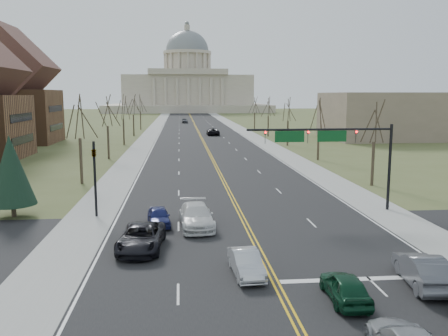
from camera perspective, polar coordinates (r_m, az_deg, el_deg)
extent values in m
plane|color=#495329|center=(26.21, 5.75, -12.69)|extent=(600.00, 600.00, 0.00)
cube|color=black|center=(134.34, -3.28, 4.73)|extent=(20.00, 380.00, 0.01)
cube|color=black|center=(31.77, 3.66, -8.75)|extent=(120.00, 14.00, 0.01)
cube|color=gray|center=(134.44, -8.41, 4.66)|extent=(4.00, 380.00, 0.03)
cube|color=gray|center=(135.30, 1.82, 4.77)|extent=(4.00, 380.00, 0.03)
cube|color=gold|center=(134.34, -3.28, 4.74)|extent=(0.42, 380.00, 0.01)
cube|color=silver|center=(134.34, -7.47, 4.68)|extent=(0.15, 380.00, 0.01)
cube|color=silver|center=(135.04, 0.89, 4.77)|extent=(0.15, 380.00, 0.01)
cube|color=silver|center=(26.70, 17.03, -12.60)|extent=(9.50, 0.50, 0.01)
cube|color=beige|center=(274.05, -4.36, 7.23)|extent=(90.00, 60.00, 4.00)
cube|color=beige|center=(273.96, -4.38, 9.32)|extent=(70.00, 40.00, 16.00)
cube|color=beige|center=(253.73, -4.33, 11.50)|extent=(42.00, 3.00, 3.00)
cylinder|color=beige|center=(274.44, -4.42, 12.24)|extent=(24.00, 24.00, 12.00)
cylinder|color=beige|center=(274.93, -4.44, 13.66)|extent=(27.00, 27.00, 1.60)
ellipsoid|color=slate|center=(275.00, -4.44, 13.82)|extent=(24.00, 24.00, 22.80)
cylinder|color=beige|center=(276.42, -4.47, 16.49)|extent=(3.20, 3.20, 3.00)
sphere|color=slate|center=(276.74, -4.48, 16.96)|extent=(2.40, 2.40, 2.40)
cylinder|color=black|center=(41.65, 19.28, 0.06)|extent=(0.24, 0.24, 7.20)
cylinder|color=black|center=(39.18, 11.49, 4.57)|extent=(12.00, 0.18, 0.18)
imported|color=black|center=(40.19, 15.57, 3.74)|extent=(0.35, 0.40, 1.10)
sphere|color=#FF0C0C|center=(40.02, 15.67, 4.22)|extent=(0.18, 0.18, 0.18)
imported|color=black|center=(38.94, 10.05, 3.77)|extent=(0.35, 0.40, 1.10)
sphere|color=#FF0C0C|center=(38.77, 10.12, 4.27)|extent=(0.18, 0.18, 0.18)
imported|color=black|center=(38.17, 4.97, 3.77)|extent=(0.35, 0.40, 1.10)
sphere|color=#FF0C0C|center=(37.99, 5.01, 4.28)|extent=(0.18, 0.18, 0.18)
cube|color=#0C4C1E|center=(39.52, 12.85, 3.76)|extent=(2.40, 0.12, 0.90)
cube|color=#0C4C1E|center=(38.57, 7.90, 3.78)|extent=(2.40, 0.12, 0.90)
cylinder|color=black|center=(38.57, -15.25, -1.33)|extent=(0.20, 0.20, 6.00)
imported|color=black|center=(38.26, -15.39, 1.92)|extent=(0.32, 0.36, 0.99)
cylinder|color=#362D20|center=(52.54, 17.46, 0.49)|extent=(0.32, 0.32, 4.68)
cylinder|color=#362D20|center=(53.47, -16.82, 0.80)|extent=(0.32, 0.32, 4.95)
cylinder|color=#362D20|center=(71.25, 11.27, 2.82)|extent=(0.32, 0.32, 4.68)
cylinder|color=#362D20|center=(73.05, -13.74, 2.99)|extent=(0.32, 0.32, 4.95)
cylinder|color=#362D20|center=(90.51, 7.67, 4.16)|extent=(0.32, 0.32, 4.68)
cylinder|color=#362D20|center=(92.80, -11.97, 4.25)|extent=(0.32, 0.32, 4.95)
cylinder|color=#362D20|center=(110.04, 5.33, 5.02)|extent=(0.32, 0.32, 4.68)
cylinder|color=#362D20|center=(112.64, -10.81, 5.06)|extent=(0.32, 0.32, 4.95)
cylinder|color=#362D20|center=(129.71, 3.70, 5.61)|extent=(0.32, 0.32, 4.68)
cylinder|color=#362D20|center=(132.53, -10.00, 5.63)|extent=(0.32, 0.32, 4.95)
cylinder|color=#362D20|center=(41.16, -23.97, -4.71)|extent=(0.36, 0.36, 1.00)
cone|color=black|center=(40.56, -24.26, -0.24)|extent=(3.64, 3.64, 5.50)
cube|color=black|center=(77.89, -23.02, 3.17)|extent=(0.10, 9.80, 1.20)
cube|color=black|center=(77.67, -23.17, 5.61)|extent=(0.10, 9.80, 1.20)
cube|color=brown|center=(103.47, -24.16, 5.66)|extent=(17.00, 14.00, 10.50)
cube|color=#4B2B25|center=(103.51, -24.50, 10.91)|extent=(17.00, 14.28, 17.00)
cube|color=black|center=(101.17, -19.49, 4.68)|extent=(0.10, 9.80, 1.20)
cube|color=black|center=(101.00, -19.59, 6.76)|extent=(0.10, 9.80, 1.20)
cube|color=#746552|center=(109.59, 18.91, 5.96)|extent=(25.00, 20.00, 10.00)
imported|color=#0B341F|center=(23.51, 14.37, -13.69)|extent=(1.73, 4.07, 1.37)
imported|color=#4F5056|center=(26.49, 22.82, -11.22)|extent=(2.40, 5.14, 1.63)
imported|color=#AFB2B8|center=(25.88, 2.67, -11.35)|extent=(1.68, 4.11, 1.32)
imported|color=black|center=(30.26, -9.93, -8.22)|extent=(3.00, 5.78, 1.56)
imported|color=silver|center=(34.70, -3.34, -5.79)|extent=(2.65, 5.86, 1.67)
imported|color=navy|center=(35.51, -7.86, -5.79)|extent=(2.01, 4.08, 1.34)
imported|color=black|center=(113.17, -1.34, 4.41)|extent=(2.91, 6.10, 1.68)
imported|color=#46474D|center=(161.79, -4.76, 5.70)|extent=(2.12, 4.78, 1.60)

